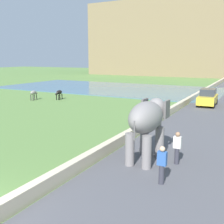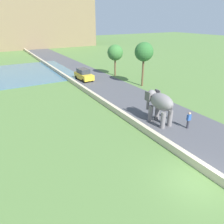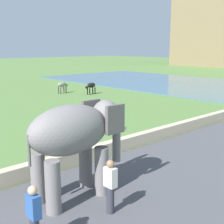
{
  "view_description": "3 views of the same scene",
  "coord_description": "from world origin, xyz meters",
  "px_view_note": "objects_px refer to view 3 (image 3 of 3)",
  "views": [
    {
      "loc": [
        8.0,
        -4.81,
        5.03
      ],
      "look_at": [
        -0.06,
        10.26,
        1.62
      ],
      "focal_mm": 43.94,
      "sensor_mm": 36.0,
      "label": 1
    },
    {
      "loc": [
        -9.59,
        -6.16,
        9.24
      ],
      "look_at": [
        -0.9,
        8.7,
        1.59
      ],
      "focal_mm": 34.1,
      "sensor_mm": 36.0,
      "label": 2
    },
    {
      "loc": [
        10.86,
        2.1,
        4.66
      ],
      "look_at": [
        -1.2,
        13.09,
        1.21
      ],
      "focal_mm": 49.94,
      "sensor_mm": 36.0,
      "label": 3
    }
  ],
  "objects_px": {
    "person_beside_elephant": "(110,186)",
    "person_trailing": "(34,217)",
    "elephant": "(76,135)",
    "cow_grey": "(62,85)",
    "cow_black": "(91,86)"
  },
  "relations": [
    {
      "from": "cow_grey",
      "to": "cow_black",
      "type": "bearing_deg",
      "value": 34.68
    },
    {
      "from": "person_trailing",
      "to": "cow_black",
      "type": "relative_size",
      "value": 1.15
    },
    {
      "from": "elephant",
      "to": "cow_grey",
      "type": "relative_size",
      "value": 2.44
    },
    {
      "from": "person_beside_elephant",
      "to": "elephant",
      "type": "bearing_deg",
      "value": -177.25
    },
    {
      "from": "person_trailing",
      "to": "cow_grey",
      "type": "bearing_deg",
      "value": 145.08
    },
    {
      "from": "person_beside_elephant",
      "to": "cow_grey",
      "type": "height_order",
      "value": "person_beside_elephant"
    },
    {
      "from": "person_trailing",
      "to": "cow_grey",
      "type": "xyz_separation_m",
      "value": [
        -20.55,
        14.35,
        -0.04
      ]
    },
    {
      "from": "elephant",
      "to": "cow_grey",
      "type": "xyz_separation_m",
      "value": [
        -19.05,
        12.07,
        -1.2
      ]
    },
    {
      "from": "cow_grey",
      "to": "cow_black",
      "type": "relative_size",
      "value": 1.0
    },
    {
      "from": "person_beside_elephant",
      "to": "person_trailing",
      "type": "bearing_deg",
      "value": -89.49
    },
    {
      "from": "cow_black",
      "to": "elephant",
      "type": "bearing_deg",
      "value": -39.66
    },
    {
      "from": "elephant",
      "to": "person_trailing",
      "type": "bearing_deg",
      "value": -56.7
    },
    {
      "from": "cow_grey",
      "to": "cow_black",
      "type": "height_order",
      "value": "same"
    },
    {
      "from": "person_beside_elephant",
      "to": "cow_black",
      "type": "height_order",
      "value": "person_beside_elephant"
    },
    {
      "from": "person_beside_elephant",
      "to": "cow_grey",
      "type": "xyz_separation_m",
      "value": [
        -20.53,
        12.0,
        -0.04
      ]
    }
  ]
}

